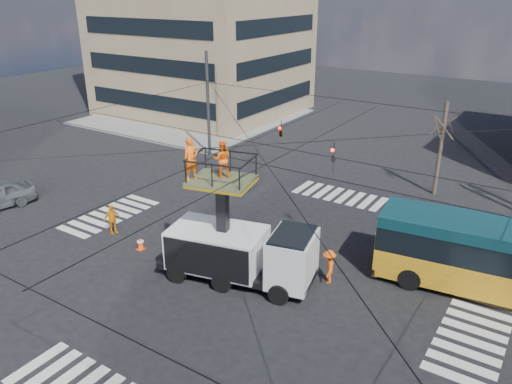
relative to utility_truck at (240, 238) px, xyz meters
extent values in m
plane|color=black|center=(-0.32, 1.56, -2.10)|extent=(120.00, 120.00, 0.00)
cube|color=slate|center=(-21.32, 22.56, -2.04)|extent=(18.00, 18.00, 0.12)
cube|color=black|center=(-22.32, 17.56, 0.24)|extent=(15.30, 0.12, 1.50)
cube|color=black|center=(-13.32, 25.56, 0.24)|extent=(0.12, 13.60, 1.50)
cube|color=black|center=(-22.32, 17.56, 3.57)|extent=(15.30, 0.12, 1.50)
cube|color=black|center=(-13.32, 25.56, 3.57)|extent=(0.12, 13.60, 1.50)
cube|color=black|center=(-22.32, 17.56, 6.90)|extent=(15.30, 0.12, 1.50)
cube|color=black|center=(-13.32, 25.56, 6.90)|extent=(0.12, 13.60, 1.50)
cylinder|color=#2D2D30|center=(-12.32, 13.56, 1.90)|extent=(0.24, 0.24, 8.00)
cylinder|color=black|center=(-0.32, 13.56, 3.60)|extent=(24.00, 0.03, 0.03)
cylinder|color=black|center=(-12.32, 1.56, 3.60)|extent=(0.03, 24.00, 0.03)
cylinder|color=black|center=(-0.32, 1.56, 3.80)|extent=(24.02, 24.02, 0.03)
cylinder|color=black|center=(-0.32, 1.56, 3.80)|extent=(24.02, 24.02, 0.03)
cylinder|color=black|center=(-0.32, 0.36, 3.50)|extent=(24.00, 0.03, 0.03)
cylinder|color=black|center=(-0.32, 2.76, 3.50)|extent=(24.00, 0.03, 0.03)
cylinder|color=black|center=(-1.52, 1.56, 3.40)|extent=(0.03, 24.00, 0.03)
cylinder|color=black|center=(0.88, 1.56, 3.40)|extent=(0.03, 24.00, 0.03)
imported|color=black|center=(2.18, 4.56, 3.00)|extent=(0.16, 0.20, 1.00)
imported|color=black|center=(-1.82, 6.56, 3.25)|extent=(0.26, 1.24, 0.50)
cylinder|color=#382B21|center=(4.68, 15.06, 0.90)|extent=(0.24, 0.24, 6.00)
cube|color=black|center=(-0.19, -0.04, -1.55)|extent=(7.31, 3.68, 0.30)
cube|color=silver|center=(2.34, 0.53, -0.55)|extent=(2.28, 2.74, 2.20)
cube|color=black|center=(2.34, 0.53, 0.25)|extent=(2.06, 2.59, 0.80)
cube|color=silver|center=(-1.07, -0.24, -0.65)|extent=(4.64, 3.36, 1.80)
cylinder|color=black|center=(2.40, -0.64, -1.65)|extent=(0.95, 0.54, 0.90)
cylinder|color=black|center=(1.90, 1.61, -1.65)|extent=(0.95, 0.54, 0.90)
cylinder|color=black|center=(-0.14, -1.21, -1.65)|extent=(0.95, 0.54, 0.90)
cylinder|color=black|center=(-0.64, 1.04, -1.65)|extent=(0.95, 0.54, 0.90)
cylinder|color=black|center=(-2.28, -1.69, -1.65)|extent=(0.95, 0.54, 0.90)
cylinder|color=black|center=(-2.79, 0.56, -1.65)|extent=(0.95, 0.54, 0.90)
cube|color=black|center=(-0.78, -0.17, 0.97)|extent=(0.54, 0.54, 3.33)
cube|color=#3F482B|center=(-0.78, -0.17, 2.64)|extent=(3.00, 2.62, 0.12)
cube|color=yellow|center=(-0.78, -0.17, 2.52)|extent=(3.00, 2.62, 0.12)
imported|color=#FF6410|center=(-1.79, -0.90, 3.61)|extent=(0.68, 0.79, 1.83)
imported|color=#FF6410|center=(-0.90, 0.05, 3.49)|extent=(0.98, 0.94, 1.60)
cube|color=orange|center=(10.27, 5.02, -1.15)|extent=(11.06, 3.85, 1.30)
cube|color=orange|center=(4.99, 4.40, -0.50)|extent=(0.54, 2.48, 2.80)
cube|color=black|center=(4.94, 4.39, -1.65)|extent=(0.45, 2.60, 0.30)
cube|color=gold|center=(5.08, 4.41, 0.75)|extent=(0.29, 1.60, 0.35)
cylinder|color=black|center=(6.64, 3.41, -1.60)|extent=(1.03, 0.42, 1.00)
cylinder|color=black|center=(6.36, 5.75, -1.60)|extent=(1.03, 0.42, 1.00)
cone|color=#FF3E0A|center=(-5.84, -0.44, -1.76)|extent=(0.36, 0.36, 0.67)
imported|color=orange|center=(-8.37, 0.05, -1.27)|extent=(0.64, 1.04, 1.65)
imported|color=#FF5A10|center=(3.45, 1.94, -1.29)|extent=(0.96, 1.19, 1.62)
camera|label=1|loc=(11.19, -15.93, 10.22)|focal=35.00mm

